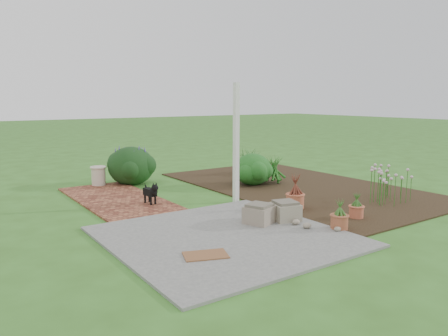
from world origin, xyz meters
TOP-DOWN VIEW (x-y plane):
  - ground at (0.00, 0.00)m, footprint 80.00×80.00m
  - concrete_patio at (-1.25, -1.75)m, footprint 3.50×3.50m
  - brick_path at (-1.70, 1.75)m, footprint 1.60×3.50m
  - garden_bed at (2.50, 0.50)m, footprint 4.00×7.00m
  - veranda_post at (0.30, 0.10)m, footprint 0.10×0.10m
  - stone_trough_near at (0.13, -1.63)m, footprint 0.53×0.53m
  - stone_trough_mid at (-0.28, -1.44)m, footprint 0.53×0.53m
  - stone_trough_far at (-0.38, -1.52)m, footprint 0.57×0.57m
  - coir_doormat at (-1.99, -2.34)m, footprint 0.69×0.57m
  - black_dog at (-1.32, 0.81)m, footprint 0.17×0.50m
  - cream_ceramic_urn at (-1.55, 3.37)m, footprint 0.37×0.37m
  - evergreen_shrub at (1.70, 1.31)m, footprint 1.00×1.00m
  - agapanthus_clump_back at (2.22, 1.19)m, footprint 0.97×0.97m
  - agapanthus_clump_front at (2.59, 2.62)m, footprint 1.01×1.01m
  - pink_flower_patch at (2.90, -1.66)m, footprint 1.34×1.34m
  - terracotta_pot_bronze at (0.89, -1.07)m, footprint 0.46×0.46m
  - terracotta_pot_small_left at (1.33, -2.21)m, footprint 0.27×0.27m
  - terracotta_pot_small_right at (0.52, -2.51)m, footprint 0.36×0.36m
  - purple_flowering_bush at (-0.75, 3.21)m, footprint 1.43×1.43m

SIDE VIEW (x-z plane):
  - ground at x=0.00m, z-range 0.00..0.00m
  - garden_bed at x=2.50m, z-range 0.00..0.03m
  - concrete_patio at x=-1.25m, z-range 0.00..0.04m
  - brick_path at x=-1.70m, z-range 0.00..0.04m
  - coir_doormat at x=-1.99m, z-range 0.04..0.06m
  - terracotta_pot_small_left at x=1.33m, z-range 0.03..0.25m
  - terracotta_pot_small_right at x=0.52m, z-range 0.03..0.27m
  - terracotta_pot_bronze at x=0.89m, z-range 0.03..0.31m
  - stone_trough_mid at x=-0.28m, z-range 0.04..0.31m
  - stone_trough_far at x=-0.38m, z-range 0.04..0.33m
  - stone_trough_near at x=0.13m, z-range 0.04..0.33m
  - cream_ceramic_urn at x=-1.55m, z-range 0.04..0.49m
  - black_dog at x=-1.32m, z-range 0.08..0.51m
  - pink_flower_patch at x=2.90m, z-range 0.03..0.75m
  - evergreen_shrub at x=1.70m, z-range 0.03..0.83m
  - agapanthus_clump_back at x=2.22m, z-range 0.03..0.89m
  - agapanthus_clump_front at x=2.59m, z-range 0.03..0.92m
  - purple_flowering_bush at x=-0.75m, z-range 0.00..0.99m
  - veranda_post at x=0.30m, z-range 0.00..2.50m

